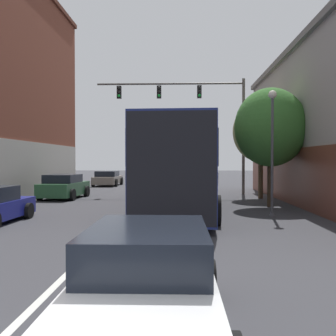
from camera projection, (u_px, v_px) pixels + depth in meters
lane_center_line at (129, 213)px, 15.88m from camera, size 0.14×38.74×0.01m
bus at (182, 163)px, 16.33m from camera, size 3.33×11.12×3.58m
hatchback_foreground at (147, 283)px, 4.88m from camera, size 1.95×4.18×1.29m
parked_car_left_near at (64, 187)px, 22.00m from camera, size 2.25×3.95×1.35m
parked_car_left_far at (108, 178)px, 33.12m from camera, size 2.15×4.26×1.24m
traffic_signal_gantry at (196, 108)px, 25.01m from camera, size 9.44×0.36×7.33m
street_lamp at (272, 143)px, 15.03m from camera, size 0.32×0.32×4.82m
street_tree_near at (270, 127)px, 18.01m from camera, size 3.29×2.96×5.47m
street_tree_far at (261, 132)px, 21.99m from camera, size 3.12×2.81×5.48m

